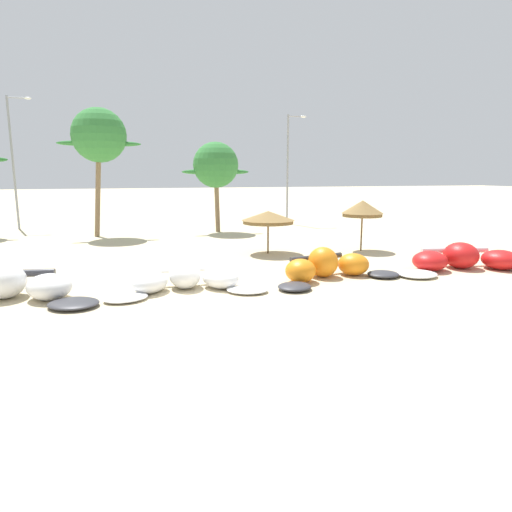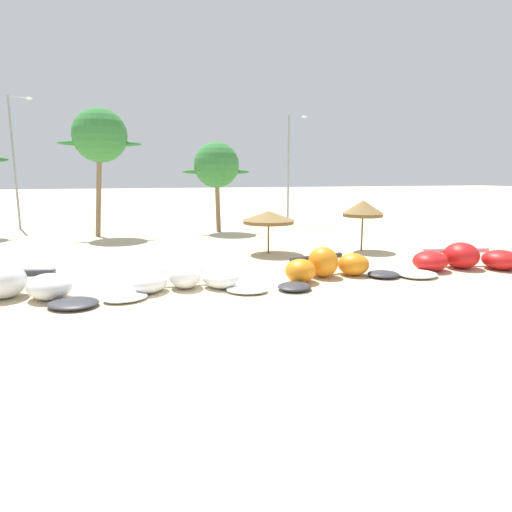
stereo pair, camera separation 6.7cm
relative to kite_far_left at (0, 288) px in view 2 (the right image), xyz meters
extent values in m
plane|color=beige|center=(7.54, -0.92, -0.50)|extent=(260.00, 260.00, 0.00)
ellipsoid|color=white|center=(0.05, 0.41, 0.15)|extent=(1.78, 1.98, 1.30)
ellipsoid|color=white|center=(1.72, -0.23, -0.02)|extent=(2.24, 2.33, 0.96)
ellipsoid|color=#333338|center=(2.68, -1.52, -0.37)|extent=(2.32, 2.22, 0.26)
cylinder|color=#333338|center=(0.13, 1.04, 0.30)|extent=(3.34, 0.71, 0.30)
cube|color=#333338|center=(0.03, 0.23, 0.15)|extent=(1.28, 0.79, 0.04)
ellipsoid|color=white|center=(4.46, -1.16, -0.39)|extent=(1.98, 1.75, 0.22)
ellipsoid|color=white|center=(5.38, -0.24, -0.09)|extent=(2.01, 2.09, 0.81)
ellipsoid|color=white|center=(6.80, 0.09, 0.05)|extent=(1.31, 1.67, 1.10)
ellipsoid|color=white|center=(8.20, -0.29, -0.09)|extent=(1.99, 2.09, 0.81)
ellipsoid|color=white|center=(9.09, -1.24, -0.39)|extent=(2.00, 1.79, 0.22)
cylinder|color=white|center=(6.81, 0.67, 0.17)|extent=(2.72, 0.29, 0.25)
cube|color=white|center=(6.79, -0.07, 0.05)|extent=(1.00, 0.61, 0.04)
ellipsoid|color=#333338|center=(11.03, -1.40, -0.36)|extent=(1.93, 1.89, 0.28)
ellipsoid|color=orange|center=(11.73, -0.24, 0.01)|extent=(1.77, 1.83, 1.02)
ellipsoid|color=orange|center=(13.08, 0.44, 0.19)|extent=(1.61, 1.69, 1.37)
ellipsoid|color=orange|center=(14.59, 0.41, 0.01)|extent=(1.96, 1.95, 1.02)
ellipsoid|color=#333338|center=(15.72, -0.34, -0.36)|extent=(1.59, 1.50, 0.28)
cylinder|color=#333338|center=(12.97, 0.94, 0.31)|extent=(2.80, 0.87, 0.26)
cube|color=#333338|center=(13.11, 0.30, 0.19)|extent=(1.11, 0.73, 0.04)
ellipsoid|color=white|center=(17.26, -0.69, -0.37)|extent=(2.08, 1.92, 0.26)
ellipsoid|color=red|center=(18.62, 0.28, -0.02)|extent=(2.46, 2.46, 0.95)
ellipsoid|color=red|center=(20.48, 0.40, 0.14)|extent=(1.95, 2.10, 1.29)
ellipsoid|color=red|center=(22.17, -0.38, -0.02)|extent=(2.25, 2.35, 0.95)
cylinder|color=white|center=(20.60, 1.03, 0.30)|extent=(3.47, 0.95, 0.32)
cube|color=white|center=(20.44, 0.22, 0.14)|extent=(1.36, 0.88, 0.04)
cylinder|color=brown|center=(12.48, 6.98, 0.48)|extent=(0.10, 0.10, 1.95)
cone|color=olive|center=(12.48, 6.98, 1.72)|extent=(3.09, 3.09, 0.54)
cylinder|color=brown|center=(12.48, 6.98, 1.35)|extent=(2.94, 2.94, 0.20)
cylinder|color=brown|center=(18.21, 6.33, 0.64)|extent=(0.10, 0.10, 2.28)
cone|color=olive|center=(18.21, 6.33, 2.17)|extent=(2.48, 2.48, 0.78)
cylinder|color=brown|center=(18.21, 6.33, 1.68)|extent=(2.36, 2.36, 0.20)
cylinder|color=#7F6647|center=(2.55, 17.25, 3.18)|extent=(0.92, 0.36, 7.36)
sphere|color=#337A38|center=(2.83, 17.25, 6.85)|extent=(3.90, 3.90, 3.90)
ellipsoid|color=#337A38|center=(1.27, 17.25, 6.27)|extent=(2.73, 0.50, 0.36)
ellipsoid|color=#337A38|center=(4.39, 17.25, 6.27)|extent=(2.73, 0.50, 0.36)
cylinder|color=#7F6647|center=(11.45, 17.53, 2.15)|extent=(0.47, 0.36, 5.30)
sphere|color=#337A38|center=(11.39, 17.53, 4.80)|extent=(3.57, 3.57, 3.57)
ellipsoid|color=#337A38|center=(9.96, 17.53, 4.26)|extent=(2.50, 0.50, 0.36)
ellipsoid|color=#337A38|center=(12.82, 17.53, 4.26)|extent=(2.50, 0.50, 0.36)
cylinder|color=gray|center=(-4.41, 23.83, 4.91)|extent=(0.18, 0.18, 10.82)
cylinder|color=gray|center=(-3.64, 23.83, 10.17)|extent=(1.54, 0.10, 0.10)
ellipsoid|color=silver|center=(-2.86, 23.83, 10.17)|extent=(0.56, 0.24, 0.20)
cylinder|color=gray|center=(18.81, 21.55, 4.43)|extent=(0.18, 0.18, 9.85)
cylinder|color=gray|center=(19.54, 21.55, 9.20)|extent=(1.46, 0.10, 0.10)
ellipsoid|color=silver|center=(20.27, 21.55, 9.20)|extent=(0.56, 0.24, 0.20)
camera|label=1|loc=(4.80, -17.92, 4.15)|focal=31.45mm
camera|label=2|loc=(4.87, -17.94, 4.15)|focal=31.45mm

